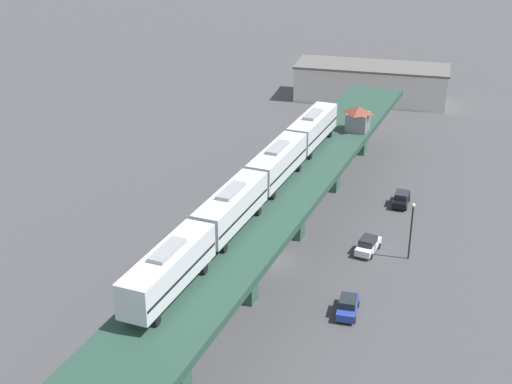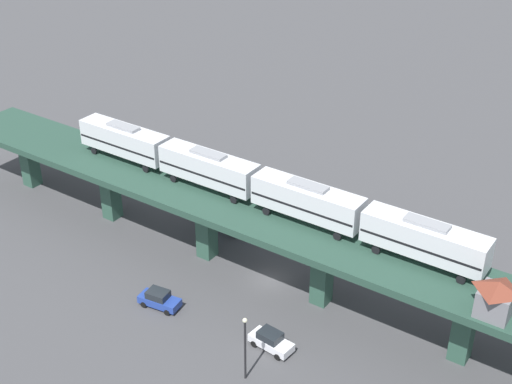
{
  "view_description": "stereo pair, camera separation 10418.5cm",
  "coord_description": "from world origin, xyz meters",
  "views": [
    {
      "loc": [
        20.12,
        -66.98,
        40.48
      ],
      "look_at": [
        -1.57,
        -2.59,
        9.58
      ],
      "focal_mm": 50.0,
      "sensor_mm": 36.0,
      "label": 1
    },
    {
      "loc": [
        54.87,
        31.04,
        46.74
      ],
      "look_at": [
        -1.57,
        -2.59,
        9.58
      ],
      "focal_mm": 50.0,
      "sensor_mm": 36.0,
      "label": 2
    }
  ],
  "objects": [
    {
      "name": "elevated_viaduct",
      "position": [
        -0.01,
        -0.19,
        6.93
      ],
      "size": [
        14.31,
        92.35,
        8.08
      ],
      "color": "#244135",
      "rests_on": "ground"
    },
    {
      "name": "street_car_black",
      "position": [
        11.16,
        19.55,
        0.94
      ],
      "size": [
        1.95,
        4.4,
        1.89
      ],
      "color": "black",
      "rests_on": "ground"
    },
    {
      "name": "subway_train",
      "position": [
        -1.57,
        -2.59,
        10.62
      ],
      "size": [
        6.02,
        49.88,
        4.45
      ],
      "color": "silver",
      "rests_on": "elevated_viaduct"
    },
    {
      "name": "street_car_blue",
      "position": [
        9.73,
        -7.5,
        0.94
      ],
      "size": [
        2.21,
        4.52,
        1.89
      ],
      "color": "#233D93",
      "rests_on": "ground"
    },
    {
      "name": "delivery_truck",
      "position": [
        -7.34,
        -10.06,
        1.76
      ],
      "size": [
        4.6,
        7.53,
        3.2
      ],
      "color": "#333338",
      "rests_on": "ground"
    },
    {
      "name": "warehouse_building",
      "position": [
        -1.21,
        64.91,
        3.41
      ],
      "size": [
        29.24,
        12.31,
        6.8
      ],
      "color": "beige",
      "rests_on": "ground"
    },
    {
      "name": "street_car_white",
      "position": [
        9.34,
        5.57,
        0.94
      ],
      "size": [
        2.45,
        4.62,
        1.89
      ],
      "color": "silver",
      "rests_on": "ground"
    },
    {
      "name": "signal_hut",
      "position": [
        3.96,
        24.05,
        9.88
      ],
      "size": [
        3.42,
        3.42,
        3.4
      ],
      "color": "slate",
      "rests_on": "elevated_viaduct"
    },
    {
      "name": "ground_plane",
      "position": [
        0.0,
        0.0,
        0.0
      ],
      "size": [
        400.0,
        400.0,
        0.0
      ],
      "primitive_type": "plane",
      "color": "#424244"
    },
    {
      "name": "street_lamp",
      "position": [
        13.99,
        5.56,
        4.11
      ],
      "size": [
        0.44,
        0.44,
        6.94
      ],
      "color": "black",
      "rests_on": "ground"
    }
  ]
}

